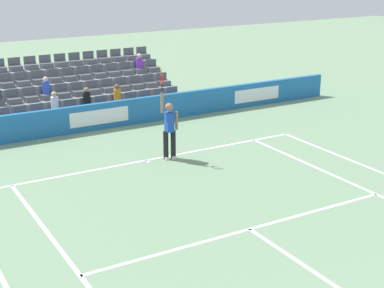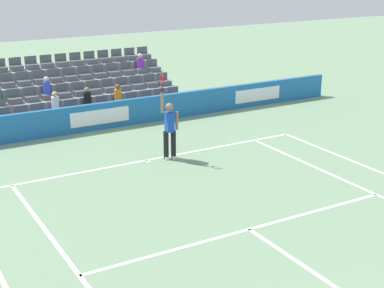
% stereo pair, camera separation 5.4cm
% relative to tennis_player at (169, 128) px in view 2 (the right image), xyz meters
% --- Properties ---
extents(line_baseline, '(10.97, 0.10, 0.01)m').
position_rel_tennis_player_xyz_m(line_baseline, '(0.71, -0.21, -0.99)').
color(line_baseline, white).
rests_on(line_baseline, ground).
extents(line_service, '(8.23, 0.10, 0.01)m').
position_rel_tennis_player_xyz_m(line_service, '(0.71, 5.28, -0.99)').
color(line_service, white).
rests_on(line_service, ground).
extents(line_singles_sideline_left, '(0.10, 11.89, 0.01)m').
position_rel_tennis_player_xyz_m(line_singles_sideline_left, '(4.82, 5.73, -0.99)').
color(line_singles_sideline_left, white).
rests_on(line_singles_sideline_left, ground).
extents(line_centre_mark, '(0.10, 0.20, 0.01)m').
position_rel_tennis_player_xyz_m(line_centre_mark, '(0.71, -0.11, -0.99)').
color(line_centre_mark, white).
rests_on(line_centre_mark, ground).
extents(sponsor_barrier, '(21.03, 0.22, 0.97)m').
position_rel_tennis_player_xyz_m(sponsor_barrier, '(0.71, -4.14, -0.51)').
color(sponsor_barrier, '#1E66AD').
rests_on(sponsor_barrier, ground).
extents(tennis_player, '(0.51, 0.39, 2.85)m').
position_rel_tennis_player_xyz_m(tennis_player, '(0.00, 0.00, 0.00)').
color(tennis_player, black).
rests_on(tennis_player, ground).
extents(stadium_stand, '(8.06, 3.80, 2.52)m').
position_rel_tennis_player_xyz_m(stadium_stand, '(0.72, -7.07, -0.32)').
color(stadium_stand, gray).
rests_on(stadium_stand, ground).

